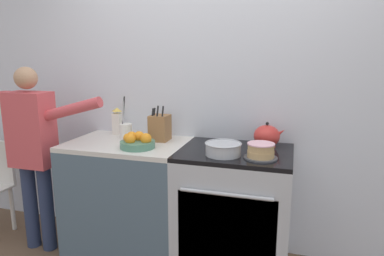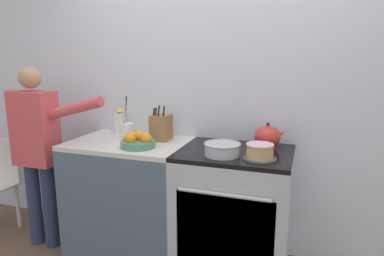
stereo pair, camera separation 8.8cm
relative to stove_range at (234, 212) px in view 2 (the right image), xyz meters
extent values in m
cube|color=silver|center=(-0.23, 0.34, 0.84)|extent=(8.00, 0.04, 2.60)
cube|color=#4C6070|center=(-0.85, 0.00, -0.02)|extent=(0.91, 0.64, 0.89)
cube|color=silver|center=(-0.85, 0.00, 0.44)|extent=(0.91, 0.64, 0.03)
cube|color=#B7BABF|center=(0.00, 0.00, -0.02)|extent=(0.79, 0.64, 0.89)
cube|color=black|center=(0.00, -0.31, 0.01)|extent=(0.65, 0.01, 0.49)
cylinder|color=#B7BABF|center=(0.00, -0.34, 0.27)|extent=(0.59, 0.02, 0.02)
cube|color=black|center=(0.00, 0.00, 0.44)|extent=(0.79, 0.64, 0.03)
cylinder|color=#4C4C51|center=(0.19, -0.14, 0.46)|extent=(0.22, 0.22, 0.01)
cylinder|color=tan|center=(0.19, -0.14, 0.49)|extent=(0.17, 0.17, 0.04)
cylinder|color=tan|center=(0.19, -0.14, 0.53)|extent=(0.17, 0.17, 0.04)
cylinder|color=#EFB2C1|center=(0.19, -0.14, 0.56)|extent=(0.18, 0.18, 0.01)
cylinder|color=red|center=(0.20, 0.17, 0.46)|extent=(0.13, 0.13, 0.01)
ellipsoid|color=red|center=(0.20, 0.17, 0.54)|extent=(0.19, 0.19, 0.16)
cone|color=red|center=(0.29, 0.17, 0.57)|extent=(0.09, 0.04, 0.08)
sphere|color=black|center=(0.20, 0.17, 0.63)|extent=(0.02, 0.02, 0.02)
cylinder|color=#B7BABF|center=(-0.06, -0.13, 0.50)|extent=(0.24, 0.24, 0.08)
torus|color=#B7BABF|center=(-0.06, -0.13, 0.54)|extent=(0.25, 0.25, 0.01)
cube|color=olive|center=(-0.62, 0.13, 0.56)|extent=(0.14, 0.15, 0.20)
cylinder|color=black|center=(-0.67, 0.09, 0.69)|extent=(0.01, 0.03, 0.06)
cylinder|color=black|center=(-0.62, 0.09, 0.70)|extent=(0.01, 0.04, 0.08)
cylinder|color=black|center=(-0.58, 0.09, 0.70)|extent=(0.01, 0.04, 0.08)
cylinder|color=black|center=(-0.67, 0.13, 0.69)|extent=(0.01, 0.03, 0.06)
cylinder|color=silver|center=(-0.90, 0.10, 0.52)|extent=(0.10, 0.10, 0.12)
cylinder|color=#B7BABF|center=(-0.92, 0.09, 0.63)|extent=(0.01, 0.04, 0.26)
cylinder|color=black|center=(-0.92, 0.10, 0.65)|extent=(0.02, 0.06, 0.30)
cylinder|color=#4C7F66|center=(-0.69, -0.13, 0.49)|extent=(0.25, 0.25, 0.05)
sphere|color=orange|center=(-0.73, -0.17, 0.53)|extent=(0.08, 0.08, 0.08)
sphere|color=orange|center=(-0.70, -0.08, 0.53)|extent=(0.08, 0.08, 0.08)
sphere|color=orange|center=(-0.63, -0.13, 0.53)|extent=(0.08, 0.08, 0.08)
sphere|color=orange|center=(-0.76, -0.09, 0.53)|extent=(0.08, 0.08, 0.08)
sphere|color=orange|center=(-0.77, -0.13, 0.53)|extent=(0.07, 0.07, 0.07)
cube|color=white|center=(-1.05, 0.23, 0.55)|extent=(0.07, 0.07, 0.18)
pyramid|color=#E0BC4C|center=(-1.05, 0.23, 0.67)|extent=(0.07, 0.07, 0.03)
cylinder|color=#283351|center=(-1.67, -0.17, -0.10)|extent=(0.11, 0.11, 0.71)
cylinder|color=#283351|center=(-1.51, -0.17, -0.10)|extent=(0.11, 0.11, 0.71)
cube|color=#D14C51|center=(-1.59, -0.17, 0.55)|extent=(0.34, 0.20, 0.59)
cylinder|color=#D14C51|center=(-1.80, -0.17, 0.59)|extent=(0.08, 0.08, 0.50)
cylinder|color=#D14C51|center=(-1.20, -0.17, 0.73)|extent=(0.51, 0.08, 0.21)
sphere|color=tan|center=(-1.59, -0.17, 0.95)|extent=(0.17, 0.17, 0.17)
cylinder|color=silver|center=(-2.04, 0.00, -0.25)|extent=(0.04, 0.04, 0.42)
cube|color=silver|center=(-2.20, 0.03, 0.17)|extent=(0.40, 0.03, 0.40)
camera|label=1|loc=(0.37, -2.32, 1.11)|focal=32.00mm
camera|label=2|loc=(0.46, -2.29, 1.11)|focal=32.00mm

